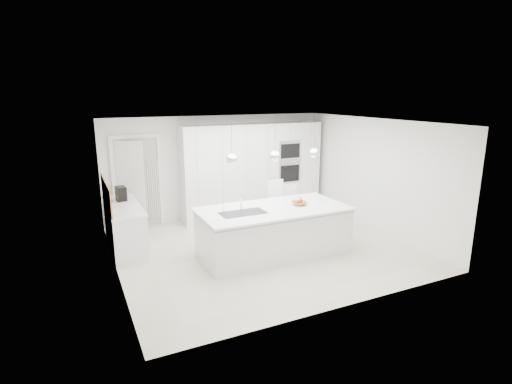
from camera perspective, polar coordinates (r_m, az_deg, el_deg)
name	(u,v)px	position (r m, az deg, el deg)	size (l,w,h in m)	color
floor	(262,249)	(8.04, 0.93, -8.10)	(5.50, 5.50, 0.00)	beige
wall_back	(218,167)	(9.92, -5.47, 3.61)	(5.50, 5.50, 0.00)	white
wall_left	(112,204)	(6.93, -19.88, -1.68)	(5.00, 5.00, 0.00)	white
ceiling	(263,122)	(7.47, 1.00, 9.97)	(5.50, 5.50, 0.00)	white
tall_cabinets	(252,170)	(9.96, -0.53, 3.13)	(3.60, 0.60, 2.30)	white
oven_stack	(290,162)	(10.07, 4.88, 4.35)	(0.62, 0.04, 1.05)	#A5A5A8
doorway_frame	(138,183)	(9.46, -16.54, 1.20)	(1.11, 0.08, 2.13)	white
hallway_door	(127,186)	(9.38, -17.98, 0.87)	(0.82, 0.04, 2.00)	white
radiator	(153,189)	(9.54, -14.56, 0.35)	(0.32, 0.04, 1.40)	white
left_base_cabinets	(125,228)	(8.34, -18.24, -4.87)	(0.60, 1.80, 0.86)	white
left_worktop	(123,206)	(8.21, -18.47, -1.89)	(0.62, 1.82, 0.04)	white
oak_backsplash	(106,194)	(8.12, -20.63, -0.27)	(0.02, 1.80, 0.50)	#A57B3F
island_base	(274,232)	(7.68, 2.61, -5.76)	(2.80, 1.20, 0.86)	white
island_worktop	(273,209)	(7.58, 2.47, -2.44)	(2.84, 1.40, 0.04)	white
island_sink	(243,217)	(7.29, -1.89, -3.61)	(0.84, 0.44, 0.18)	#3F3F42
island_tap	(241,202)	(7.42, -2.16, -1.45)	(0.02, 0.02, 0.30)	white
pendant_left	(232,159)	(6.96, -3.47, 4.68)	(0.20, 0.20, 0.20)	white
pendant_mid	(275,156)	(7.32, 2.73, 5.14)	(0.20, 0.20, 0.20)	white
pendant_right	(314,153)	(7.75, 8.31, 5.51)	(0.20, 0.20, 0.20)	white
fruit_bowl	(299,203)	(7.81, 6.22, -1.60)	(0.29, 0.29, 0.07)	#A57B3F
espresso_machine	(121,194)	(8.52, -18.73, -0.21)	(0.17, 0.27, 0.29)	black
bar_stool_left	(279,210)	(8.54, 3.25, -2.51)	(0.40, 0.55, 1.21)	white
bar_stool_right	(293,210)	(8.85, 5.25, -2.53)	(0.34, 0.47, 1.03)	white
apple_a	(298,202)	(7.74, 6.09, -1.47)	(0.08, 0.08, 0.08)	#AE2813
apple_b	(299,202)	(7.78, 6.18, -1.38)	(0.09, 0.09, 0.09)	#AE2813
apple_c	(301,201)	(7.85, 6.43, -1.30)	(0.07, 0.07, 0.07)	#AE2813
banana_bunch	(298,199)	(7.79, 6.07, -1.05)	(0.21, 0.21, 0.03)	yellow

